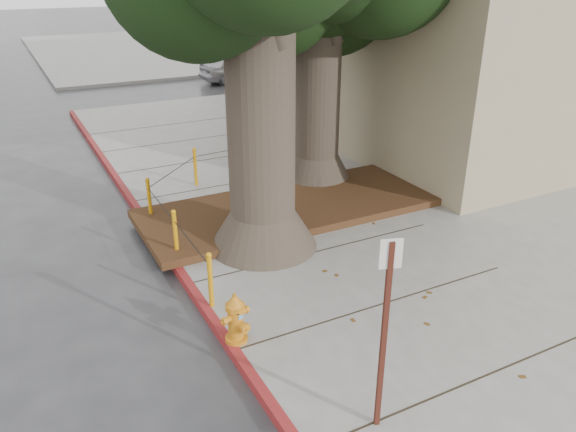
{
  "coord_description": "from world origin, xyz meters",
  "views": [
    {
      "loc": [
        -4.27,
        -5.96,
        5.09
      ],
      "look_at": [
        -0.23,
        1.82,
        1.1
      ],
      "focal_mm": 35.0,
      "sensor_mm": 36.0,
      "label": 1
    }
  ],
  "objects_px": {
    "car_silver": "(241,67)",
    "car_red": "(302,60)",
    "signpost": "(385,326)",
    "fire_hydrant": "(236,318)"
  },
  "relations": [
    {
      "from": "signpost",
      "to": "car_silver",
      "type": "xyz_separation_m",
      "value": [
        7.02,
        20.5,
        -0.87
      ]
    },
    {
      "from": "fire_hydrant",
      "to": "car_red",
      "type": "distance_m",
      "value": 22.08
    },
    {
      "from": "car_silver",
      "to": "fire_hydrant",
      "type": "bearing_deg",
      "value": 153.78
    },
    {
      "from": "fire_hydrant",
      "to": "car_silver",
      "type": "height_order",
      "value": "car_silver"
    },
    {
      "from": "fire_hydrant",
      "to": "car_silver",
      "type": "xyz_separation_m",
      "value": [
        7.87,
        18.29,
        0.12
      ]
    },
    {
      "from": "signpost",
      "to": "car_silver",
      "type": "relative_size",
      "value": 0.64
    },
    {
      "from": "car_silver",
      "to": "car_red",
      "type": "distance_m",
      "value": 3.61
    },
    {
      "from": "car_silver",
      "to": "car_red",
      "type": "height_order",
      "value": "car_silver"
    },
    {
      "from": "fire_hydrant",
      "to": "signpost",
      "type": "xyz_separation_m",
      "value": [
        0.84,
        -2.22,
        0.99
      ]
    },
    {
      "from": "fire_hydrant",
      "to": "car_silver",
      "type": "relative_size",
      "value": 0.2
    }
  ]
}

